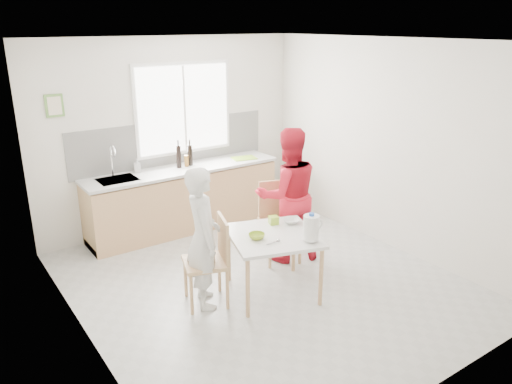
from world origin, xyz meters
TOP-DOWN VIEW (x-y plane):
  - ground at (0.00, 0.00)m, footprint 4.50×4.50m
  - room_shell at (0.00, 0.00)m, footprint 4.50×4.50m
  - window at (0.20, 2.23)m, footprint 1.50×0.06m
  - backsplash at (0.00, 2.24)m, footprint 3.00×0.02m
  - picture_frame at (-1.55, 2.23)m, footprint 0.22×0.03m
  - kitchen_counter at (-0.00, 1.95)m, footprint 2.84×0.64m
  - dining_table at (-0.04, -0.25)m, footprint 1.15×1.15m
  - chair_left at (-0.69, -0.04)m, footprint 0.56×0.56m
  - chair_far at (0.54, 0.43)m, footprint 0.58×0.58m
  - person_white at (-0.77, -0.01)m, footprint 0.52×0.64m
  - person_red at (0.63, 0.35)m, footprint 0.98×0.86m
  - bowl_green at (-0.25, -0.23)m, footprint 0.22×0.22m
  - bowl_white at (0.32, -0.10)m, footprint 0.25×0.25m
  - milk_jug at (0.18, -0.61)m, footprint 0.23×0.17m
  - green_box at (0.14, -0.01)m, footprint 0.13×0.13m
  - spoon at (-0.19, -0.43)m, footprint 0.16×0.02m
  - cutting_board at (0.99, 1.88)m, footprint 0.39×0.32m
  - wine_bottle_a at (-0.03, 1.99)m, footprint 0.07×0.07m
  - wine_bottle_b at (0.16, 2.01)m, footprint 0.07×0.07m
  - jar_amber at (0.08, 1.99)m, footprint 0.06×0.06m
  - soap_bottle at (-0.60, 2.12)m, footprint 0.11×0.11m

SIDE VIEW (x-z plane):
  - ground at x=0.00m, z-range 0.00..0.00m
  - kitchen_counter at x=0.00m, z-range -0.27..1.10m
  - chair_left at x=-0.69m, z-range 0.05..1.00m
  - chair_far at x=0.54m, z-range 0.05..1.04m
  - dining_table at x=-0.04m, z-range 0.28..0.98m
  - spoon at x=-0.19m, z-range 0.71..0.72m
  - bowl_white at x=0.32m, z-range 0.70..0.75m
  - bowl_green at x=-0.25m, z-range 0.70..0.76m
  - green_box at x=0.14m, z-range 0.70..0.79m
  - person_white at x=-0.77m, z-range 0.00..1.52m
  - person_red at x=0.63m, z-range 0.00..1.69m
  - milk_jug at x=0.18m, z-range 0.71..1.01m
  - cutting_board at x=0.99m, z-range 0.92..0.93m
  - jar_amber at x=0.08m, z-range 0.92..1.08m
  - soap_bottle at x=-0.60m, z-range 0.92..1.11m
  - wine_bottle_b at x=0.16m, z-range 0.92..1.22m
  - wine_bottle_a at x=-0.03m, z-range 0.92..1.24m
  - backsplash at x=0.00m, z-range 0.90..1.55m
  - room_shell at x=0.00m, z-range -0.61..3.89m
  - window at x=0.20m, z-range 1.05..2.35m
  - picture_frame at x=-1.55m, z-range 1.76..2.04m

